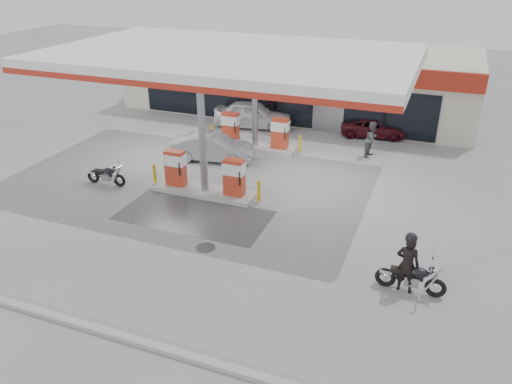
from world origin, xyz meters
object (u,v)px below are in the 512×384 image
sedan_white (253,114)px  parked_car_right (375,127)px  parked_motorcycle (107,176)px  biker_walking (272,111)px  pump_island_far (255,135)px  main_motorcycle (412,278)px  hatchback_silver (213,147)px  pump_island_near (204,178)px  attendant (372,139)px  biker_main (407,264)px  parked_car_left (153,93)px

sedan_white → parked_car_right: (7.02, 0.95, -0.26)m
parked_motorcycle → biker_walking: 11.37m
pump_island_far → parked_motorcycle: size_ratio=2.64×
main_motorcycle → hatchback_silver: bearing=144.3°
pump_island_near → pump_island_far: bearing=90.0°
attendant → parked_car_right: bearing=18.3°
pump_island_far → attendant: attendant is taller
biker_main → sedan_white: size_ratio=0.42×
pump_island_far → parked_car_right: pump_island_far is taller
sedan_white → main_motorcycle: bearing=-151.5°
pump_island_far → main_motorcycle: (9.05, -10.00, -0.22)m
pump_island_far → hatchback_silver: pump_island_far is taller
parked_car_right → attendant: bearing=177.1°
parked_motorcycle → sedan_white: 10.48m
sedan_white → hatchback_silver: sedan_white is taller
main_motorcycle → parked_car_right: (-3.39, 14.15, 0.03)m
pump_island_near → main_motorcycle: pump_island_near is taller
pump_island_far → biker_walking: bearing=96.2°
main_motorcycle → parked_car_left: (-19.05, 16.00, 0.11)m
parked_motorcycle → parked_car_right: (10.17, 10.95, 0.08)m
parked_motorcycle → sedan_white: bearing=69.4°
pump_island_far → biker_main: 13.36m
hatchback_silver → parked_motorcycle: bearing=133.3°
pump_island_near → parked_motorcycle: pump_island_near is taller
sedan_white → parked_car_left: (-8.63, 2.80, -0.18)m
pump_island_near → parked_motorcycle: bearing=-170.0°
biker_main → biker_walking: bearing=-51.5°
biker_main → main_motorcycle: bearing=-174.6°
attendant → parked_car_right: (-0.34, 3.15, -0.40)m
sedan_white → biker_walking: (0.95, 0.60, 0.16)m
pump_island_near → parked_car_right: pump_island_near is taller
parked_car_left → biker_walking: (9.58, -2.20, 0.34)m
hatchback_silver → parked_car_left: size_ratio=0.99×
hatchback_silver → parked_car_left: (-8.68, 8.40, -0.08)m
attendant → parked_car_right: 3.20m
attendant → biker_walking: biker_walking is taller
parked_car_left → pump_island_near: bearing=-133.3°
pump_island_near → parked_car_left: pump_island_near is taller
pump_island_far → parked_car_right: size_ratio=1.37×
pump_island_near → biker_walking: biker_walking is taller
parked_car_left → biker_walking: bearing=-96.0°
hatchback_silver → biker_walking: size_ratio=2.18×
sedan_white → parked_car_left: bearing=62.2°
pump_island_far → parked_car_left: 11.66m
main_motorcycle → attendant: (-3.05, 11.00, 0.43)m
pump_island_far → sedan_white: bearing=113.1°
sedan_white → biker_walking: size_ratio=2.45×
hatchback_silver → pump_island_near: bearing=-170.6°
biker_main → hatchback_silver: 12.70m
parked_motorcycle → parked_car_left: parked_car_left is taller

